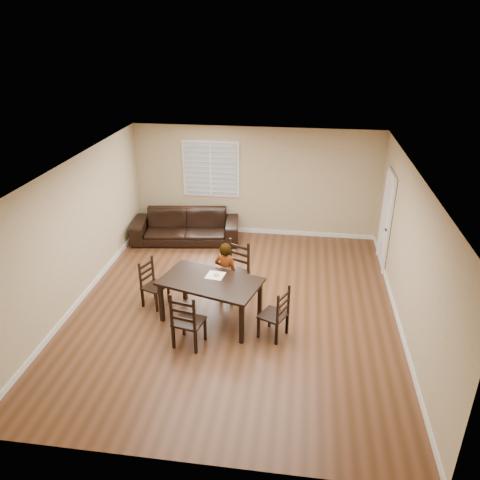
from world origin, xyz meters
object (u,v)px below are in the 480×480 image
(donut, at_px, (216,274))
(sofa, at_px, (186,226))
(chair_right, at_px, (279,316))
(chair_left, at_px, (150,284))
(chair_near, at_px, (237,269))
(chair_far, at_px, (185,325))
(child, at_px, (226,273))
(dining_table, at_px, (210,285))

(donut, xyz_separation_m, sofa, (-1.34, 3.05, -0.46))
(chair_right, bearing_deg, chair_left, -81.65)
(chair_near, height_order, sofa, chair_near)
(chair_near, height_order, donut, chair_near)
(chair_far, distance_m, child, 1.55)
(dining_table, bearing_deg, chair_far, -89.45)
(chair_near, relative_size, donut, 10.30)
(chair_far, bearing_deg, chair_left, -39.29)
(chair_right, height_order, child, child)
(dining_table, height_order, chair_far, chair_far)
(child, distance_m, donut, 0.48)
(dining_table, relative_size, chair_near, 1.79)
(chair_left, bearing_deg, donut, -76.39)
(chair_left, distance_m, sofa, 2.86)
(chair_far, xyz_separation_m, chair_right, (1.49, 0.50, -0.03))
(chair_right, distance_m, donut, 1.36)
(chair_left, relative_size, donut, 8.81)
(chair_near, bearing_deg, dining_table, -82.09)
(chair_near, height_order, chair_right, chair_near)
(chair_far, bearing_deg, child, -93.70)
(dining_table, xyz_separation_m, chair_left, (-1.24, 0.37, -0.30))
(donut, bearing_deg, chair_near, 73.91)
(dining_table, relative_size, chair_far, 1.86)
(chair_right, bearing_deg, chair_far, -46.34)
(chair_far, xyz_separation_m, chair_left, (-1.00, 1.25, -0.05))
(chair_far, height_order, chair_left, chair_far)
(child, bearing_deg, chair_right, 153.85)
(chair_far, relative_size, child, 0.82)
(sofa, bearing_deg, chair_left, -97.04)
(child, height_order, sofa, child)
(child, bearing_deg, sofa, -44.97)
(dining_table, distance_m, sofa, 3.49)
(sofa, bearing_deg, dining_table, -76.12)
(chair_near, height_order, child, child)
(chair_left, bearing_deg, chair_far, -119.55)
(child, distance_m, sofa, 3.01)
(chair_far, relative_size, chair_right, 1.07)
(dining_table, bearing_deg, donut, 83.66)
(child, relative_size, sofa, 0.49)
(sofa, bearing_deg, chair_right, -62.70)
(sofa, bearing_deg, chair_far, -83.57)
(chair_near, bearing_deg, donut, -80.95)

